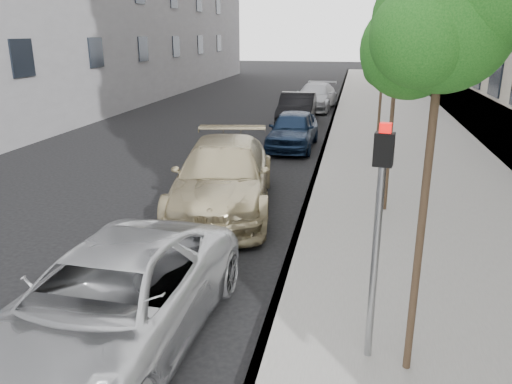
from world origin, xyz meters
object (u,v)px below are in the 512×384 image
(tree_near, at_px, (446,22))
(sedan_black, at_px, (297,109))
(minivan, at_px, (110,304))
(sedan_blue, at_px, (293,130))
(signal_pole, at_px, (378,219))
(sedan_rear, at_px, (315,97))
(tree_mid, at_px, (398,56))
(tree_far, at_px, (386,40))
(suv, at_px, (223,176))

(tree_near, height_order, sedan_black, tree_near)
(minivan, distance_m, sedan_blue, 14.06)
(signal_pole, height_order, sedan_rear, signal_pole)
(tree_mid, distance_m, minivan, 8.56)
(tree_far, bearing_deg, sedan_black, 122.11)
(tree_near, distance_m, sedan_blue, 14.69)
(minivan, xyz_separation_m, sedan_black, (0.42, 19.26, 0.03))
(tree_far, distance_m, signal_pole, 12.99)
(tree_near, bearing_deg, minivan, -176.56)
(signal_pole, relative_size, sedan_black, 0.68)
(tree_mid, distance_m, suv, 5.22)
(tree_mid, relative_size, minivan, 0.83)
(sedan_rear, bearing_deg, signal_pole, -78.61)
(tree_near, bearing_deg, tree_mid, 90.00)
(tree_far, height_order, signal_pole, tree_far)
(tree_mid, xyz_separation_m, sedan_blue, (-3.33, 7.28, -3.19))
(tree_mid, relative_size, suv, 0.76)
(tree_far, height_order, sedan_black, tree_far)
(sedan_blue, bearing_deg, tree_mid, -64.35)
(minivan, bearing_deg, tree_mid, 60.23)
(suv, bearing_deg, tree_far, 49.45)
(sedan_black, bearing_deg, tree_near, -80.31)
(sedan_blue, bearing_deg, sedan_rear, 91.09)
(signal_pole, height_order, sedan_blue, signal_pole)
(tree_mid, bearing_deg, suv, -175.59)
(sedan_blue, bearing_deg, tree_near, -75.34)
(tree_mid, bearing_deg, sedan_blue, 114.56)
(tree_far, height_order, sedan_blue, tree_far)
(tree_mid, height_order, signal_pole, tree_mid)
(suv, distance_m, sedan_black, 12.84)
(tree_near, relative_size, sedan_black, 1.11)
(signal_pole, xyz_separation_m, sedan_black, (-3.23, 18.83, -1.39))
(signal_pole, distance_m, sedan_blue, 13.96)
(sedan_rear, bearing_deg, suv, -87.85)
(tree_far, distance_m, minivan, 14.32)
(tree_near, bearing_deg, sedan_black, 101.22)
(sedan_blue, height_order, sedan_black, sedan_black)
(sedan_black, relative_size, sedan_rear, 0.91)
(signal_pole, xyz_separation_m, sedan_blue, (-2.79, 13.60, -1.44))
(sedan_black, bearing_deg, suv, -93.51)
(tree_mid, relative_size, tree_far, 0.95)
(sedan_black, bearing_deg, tree_far, -59.43)
(tree_far, xyz_separation_m, suv, (-4.22, -6.83, -3.33))
(signal_pole, distance_m, sedan_black, 19.16)
(signal_pole, distance_m, minivan, 3.94)
(sedan_black, bearing_deg, sedan_rear, 84.00)
(tree_near, relative_size, suv, 0.88)
(tree_far, distance_m, sedan_rear, 12.65)
(suv, bearing_deg, minivan, -98.66)
(signal_pole, height_order, sedan_black, signal_pole)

